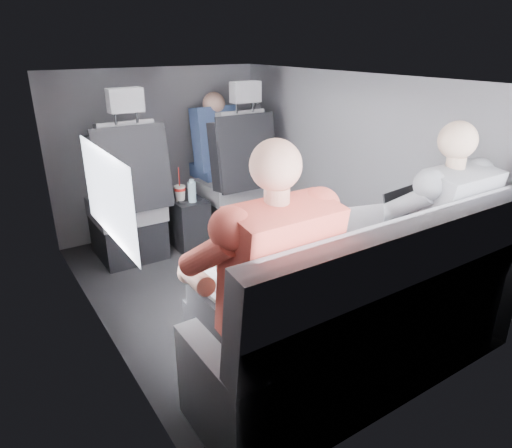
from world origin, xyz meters
TOP-DOWN VIEW (x-y plane):
  - floor at (0.00, 0.00)m, footprint 2.60×2.60m
  - ceiling at (0.00, 0.00)m, footprint 2.60×2.60m
  - panel_left at (-0.90, 0.00)m, footprint 0.02×2.60m
  - panel_right at (0.90, 0.00)m, footprint 0.02×2.60m
  - panel_front at (0.00, 1.30)m, footprint 1.80×0.02m
  - panel_back at (0.00, -1.30)m, footprint 1.80×0.02m
  - side_window at (-0.88, -0.30)m, footprint 0.02×0.75m
  - seatbelt at (0.45, 0.67)m, footprint 0.35×0.11m
  - front_seat_left at (-0.45, 0.84)m, footprint 0.52×0.58m
  - front_seat_right at (0.45, 0.84)m, footprint 0.52×0.58m
  - center_console at (0.00, 0.88)m, footprint 0.24×0.48m
  - rear_bench at (0.00, -1.06)m, footprint 1.60×0.57m
  - soda_cup at (-0.06, 0.79)m, footprint 0.09×0.09m
  - water_bottle at (0.01, 0.73)m, footprint 0.06×0.06m
  - laptop_white at (-0.50, -0.84)m, footprint 0.36×0.34m
  - laptop_silver at (0.01, -0.82)m, footprint 0.43×0.42m
  - laptop_black at (0.49, -0.75)m, footprint 0.40×0.37m
  - passenger_rear_left at (-0.51, -0.97)m, footprint 0.52×0.63m
  - passenger_rear_right at (0.50, -0.97)m, footprint 0.49×0.61m
  - passenger_front_right at (0.42, 1.10)m, footprint 0.37×0.37m

SIDE VIEW (x-z plane):
  - floor at x=0.00m, z-range 0.00..0.00m
  - center_console at x=0.00m, z-range 0.00..0.41m
  - rear_bench at x=0.00m, z-range -0.15..0.77m
  - front_seat_left at x=-0.45m, z-range -0.23..1.03m
  - front_seat_right at x=0.45m, z-range -0.23..1.03m
  - soda_cup at x=-0.06m, z-range 0.34..0.60m
  - water_bottle at x=0.01m, z-range 0.39..0.57m
  - passenger_rear_right at x=0.50m, z-range 0.02..1.23m
  - laptop_white at x=-0.50m, z-range 0.51..0.76m
  - passenger_rear_left at x=-0.51m, z-range 0.01..1.26m
  - laptop_black at x=0.49m, z-range 0.51..0.77m
  - laptop_silver at x=0.01m, z-range 0.51..0.77m
  - panel_left at x=-0.90m, z-range 0.00..1.35m
  - panel_right at x=0.90m, z-range 0.00..1.35m
  - panel_front at x=0.00m, z-range 0.00..1.35m
  - panel_back at x=0.00m, z-range 0.00..1.35m
  - passenger_front_right at x=0.42m, z-range 0.38..1.10m
  - seatbelt at x=0.45m, z-range 0.50..1.10m
  - side_window at x=-0.88m, z-range 0.69..1.11m
  - ceiling at x=0.00m, z-range 1.35..1.35m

